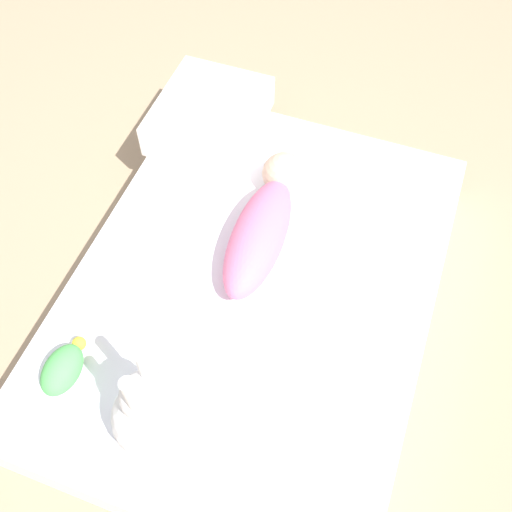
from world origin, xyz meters
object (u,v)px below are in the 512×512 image
object	(u,v)px
pillow	(209,116)
turtle_plush	(63,369)
bunny_plush	(153,413)
swaddled_baby	(264,222)

from	to	relation	value
pillow	turtle_plush	size ratio (longest dim) A/B	2.25
pillow	bunny_plush	xyz separation A→B (m)	(-1.00, -0.28, 0.07)
swaddled_baby	pillow	bearing A→B (deg)	40.09
swaddled_baby	bunny_plush	xyz separation A→B (m)	(-0.64, 0.04, 0.06)
swaddled_baby	pillow	distance (m)	0.48
swaddled_baby	pillow	size ratio (longest dim) A/B	1.39
swaddled_baby	turtle_plush	world-z (taller)	swaddled_baby
pillow	bunny_plush	world-z (taller)	bunny_plush
bunny_plush	turtle_plush	distance (m)	0.30
turtle_plush	bunny_plush	bearing A→B (deg)	-99.38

